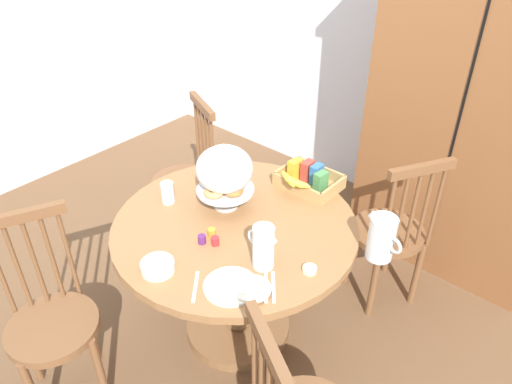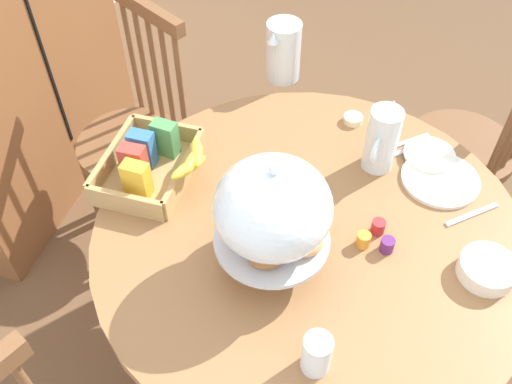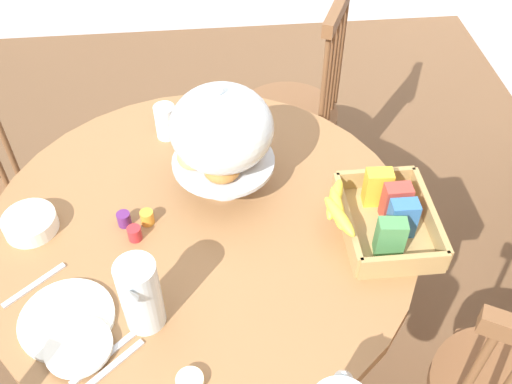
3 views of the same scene
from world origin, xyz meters
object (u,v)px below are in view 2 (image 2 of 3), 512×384
object	(u,v)px
china_plate_small	(430,155)
drinking_glass	(317,354)
dining_table	(305,276)
windsor_chair_far_side	(136,142)
milk_pitcher	(283,53)
windsor_chair_facing_door	(467,150)
orange_juice_pitcher	(381,142)
cereal_basket	(152,163)
butter_dish	(353,119)
cereal_bowl	(487,269)
pastry_stand_with_dome	(273,211)
china_plate_large	(440,179)

from	to	relation	value
china_plate_small	drinking_glass	size ratio (longest dim) A/B	1.36
dining_table	drinking_glass	distance (m)	0.47
windsor_chair_far_side	dining_table	bearing A→B (deg)	-120.92
windsor_chair_far_side	milk_pitcher	xyz separation A→B (m)	(0.17, -0.52, 0.38)
windsor_chair_facing_door	orange_juice_pitcher	xyz separation A→B (m)	(-0.47, 0.32, 0.38)
milk_pitcher	cereal_basket	distance (m)	0.60
butter_dish	drinking_glass	bearing A→B (deg)	-176.17
milk_pitcher	windsor_chair_facing_door	bearing A→B (deg)	-79.40
cereal_bowl	milk_pitcher	bearing A→B (deg)	46.61
dining_table	butter_dish	world-z (taller)	butter_dish
orange_juice_pitcher	butter_dish	size ratio (longest dim) A/B	3.31
windsor_chair_facing_door	pastry_stand_with_dome	xyz separation A→B (m)	(-0.88, 0.53, 0.48)
cereal_basket	drinking_glass	xyz separation A→B (m)	(-0.44, -0.56, 0.01)
pastry_stand_with_dome	butter_dish	size ratio (longest dim) A/B	5.73
pastry_stand_with_dome	cereal_bowl	distance (m)	0.56
orange_juice_pitcher	cereal_bowl	distance (m)	0.44
china_plate_large	dining_table	bearing A→B (deg)	130.85
windsor_chair_far_side	butter_dish	world-z (taller)	windsor_chair_far_side
dining_table	windsor_chair_facing_door	xyz separation A→B (m)	(0.75, -0.45, -0.06)
drinking_glass	butter_dish	xyz separation A→B (m)	(0.82, 0.06, -0.04)
pastry_stand_with_dome	china_plate_small	xyz separation A→B (m)	(0.48, -0.35, -0.18)
windsor_chair_far_side	pastry_stand_with_dome	xyz separation A→B (m)	(-0.58, -0.68, 0.48)
windsor_chair_far_side	drinking_glass	xyz separation A→B (m)	(-0.82, -0.84, 0.34)
cereal_bowl	pastry_stand_with_dome	bearing A→B (deg)	102.00
dining_table	china_plate_small	xyz separation A→B (m)	(0.35, -0.28, 0.24)
butter_dish	pastry_stand_with_dome	bearing A→B (deg)	169.52
windsor_chair_facing_door	china_plate_large	distance (m)	0.58
milk_pitcher	china_plate_small	bearing A→B (deg)	-117.62
china_plate_small	cereal_basket	bearing A→B (deg)	110.72
cereal_bowl	drinking_glass	xyz separation A→B (m)	(-0.35, 0.35, 0.03)
cereal_basket	butter_dish	size ratio (longest dim) A/B	5.27
cereal_bowl	orange_juice_pitcher	bearing A→B (deg)	45.49
milk_pitcher	dining_table	bearing A→B (deg)	-159.23
orange_juice_pitcher	butter_dish	distance (m)	0.21
china_plate_small	cereal_bowl	size ratio (longest dim) A/B	1.07
windsor_chair_facing_door	dining_table	bearing A→B (deg)	148.91
cereal_basket	cereal_bowl	world-z (taller)	cereal_basket
milk_pitcher	cereal_bowl	world-z (taller)	milk_pitcher
windsor_chair_facing_door	butter_dish	distance (m)	0.59
windsor_chair_facing_door	china_plate_small	bearing A→B (deg)	156.06
orange_juice_pitcher	windsor_chair_facing_door	bearing A→B (deg)	-34.59
china_plate_small	windsor_chair_facing_door	bearing A→B (deg)	-23.94
windsor_chair_far_side	orange_juice_pitcher	bearing A→B (deg)	-100.55
pastry_stand_with_dome	cereal_basket	bearing A→B (deg)	63.68
cereal_bowl	butter_dish	bearing A→B (deg)	40.67
orange_juice_pitcher	china_plate_small	bearing A→B (deg)	-64.79
windsor_chair_facing_door	china_plate_large	world-z (taller)	windsor_chair_facing_door
windsor_chair_far_side	china_plate_small	distance (m)	1.08
milk_pitcher	cereal_basket	bearing A→B (deg)	156.61
drinking_glass	china_plate_small	bearing A→B (deg)	-14.49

